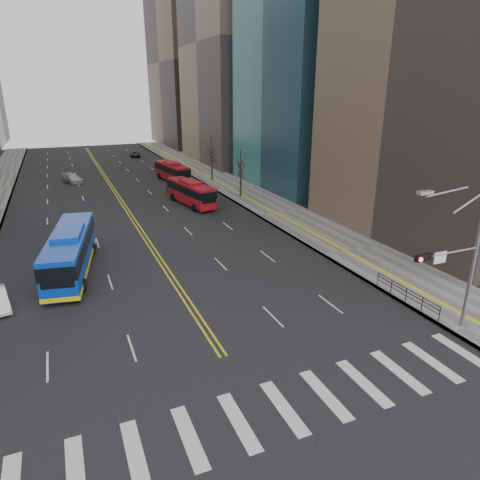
% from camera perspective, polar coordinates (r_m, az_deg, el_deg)
% --- Properties ---
extents(ground, '(220.00, 220.00, 0.00)m').
position_cam_1_polar(ground, '(21.77, 2.91, -22.21)').
color(ground, black).
extents(sidewalk_right, '(7.00, 130.00, 0.15)m').
position_cam_1_polar(sidewalk_right, '(66.08, -0.44, 6.89)').
color(sidewalk_right, slate).
rests_on(sidewalk_right, ground).
extents(crosswalk, '(26.70, 4.00, 0.01)m').
position_cam_1_polar(crosswalk, '(21.77, 2.91, -22.20)').
color(crosswalk, silver).
rests_on(crosswalk, ground).
extents(centerline, '(0.55, 100.00, 0.01)m').
position_cam_1_polar(centerline, '(71.40, -16.83, 6.95)').
color(centerline, gold).
rests_on(centerline, ground).
extents(office_towers, '(83.00, 134.00, 58.00)m').
position_cam_1_polar(office_towers, '(83.91, -19.73, 24.92)').
color(office_towers, gray).
rests_on(office_towers, ground).
extents(signal_mast, '(5.37, 0.37, 9.39)m').
position_cam_1_polar(signal_mast, '(28.45, 27.00, -2.50)').
color(signal_mast, gray).
rests_on(signal_mast, ground).
extents(pedestrian_railing, '(0.06, 6.06, 1.02)m').
position_cam_1_polar(pedestrian_railing, '(32.78, 21.30, -6.56)').
color(pedestrian_railing, black).
rests_on(pedestrian_railing, sidewalk_right).
extents(street_trees, '(35.20, 47.20, 7.60)m').
position_cam_1_polar(street_trees, '(50.02, -22.64, 6.92)').
color(street_trees, black).
rests_on(street_trees, ground).
extents(blue_bus, '(4.90, 12.99, 3.68)m').
position_cam_1_polar(blue_bus, '(37.94, -21.68, -1.27)').
color(blue_bus, '#0B34A9').
rests_on(blue_bus, ground).
extents(red_bus_near, '(3.95, 10.35, 3.23)m').
position_cam_1_polar(red_bus_near, '(56.83, -6.59, 6.46)').
color(red_bus_near, '#AB121C').
rests_on(red_bus_near, ground).
extents(red_bus_far, '(3.61, 10.19, 3.19)m').
position_cam_1_polar(red_bus_far, '(72.23, -9.05, 9.12)').
color(red_bus_far, '#AB121C').
rests_on(red_bus_far, ground).
extents(car_dark_mid, '(1.64, 4.07, 1.38)m').
position_cam_1_polar(car_dark_mid, '(63.13, -8.77, 6.64)').
color(car_dark_mid, black).
rests_on(car_dark_mid, ground).
extents(car_silver, '(3.50, 5.17, 1.39)m').
position_cam_1_polar(car_silver, '(75.71, -21.44, 7.65)').
color(car_silver, '#ABAAB0').
rests_on(car_silver, ground).
extents(car_dark_far, '(2.27, 4.45, 1.20)m').
position_cam_1_polar(car_dark_far, '(101.29, -13.86, 11.05)').
color(car_dark_far, black).
rests_on(car_dark_far, ground).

